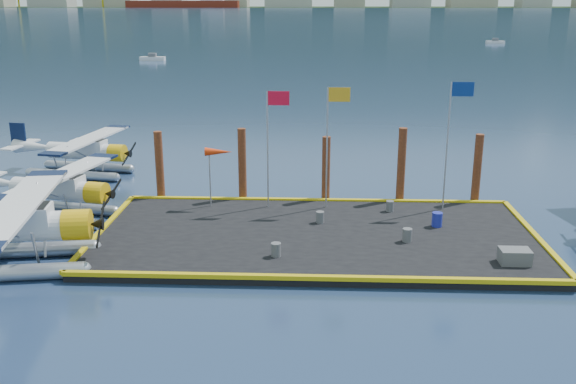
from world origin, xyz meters
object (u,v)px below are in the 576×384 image
Objects in this scene: drum_5 at (320,217)px; flagpole_red at (272,131)px; piling_4 at (477,171)px; piling_2 at (326,171)px; seaplane_b at (57,193)px; drum_3 at (276,250)px; flagpole_yellow at (331,129)px; drum_2 at (437,219)px; crate at (515,256)px; windsock at (218,153)px; drum_1 at (407,235)px; seaplane_a at (11,232)px; piling_0 at (160,168)px; seaplane_c at (84,154)px; flagpole_blue at (452,127)px; drum_4 at (390,206)px; piling_1 at (242,167)px.

drum_5 is 0.09× the size of flagpole_red.
piling_2 is at bearing 180.00° from piling_4.
seaplane_b is 2.26× the size of piling_4.
drum_3 is 7.68m from flagpole_red.
drum_2 is at bearing -28.06° from flagpole_yellow.
crate is 15.10m from windsock.
drum_1 is 0.49× the size of crate.
flagpole_red is (10.20, 7.55, 2.76)m from seaplane_a.
drum_2 is 0.18× the size of piling_2.
drum_2 is 14.91m from piling_0.
drum_5 is (14.84, -9.56, -0.72)m from seaplane_c.
seaplane_a is at bearing -165.04° from drum_2.
seaplane_a is 2.66× the size of piling_0.
flagpole_blue is at bearing 38.68° from drum_3.
piling_4 is at bearing 23.75° from drum_4.
flagpole_red reaches higher than seaplane_b.
piling_2 is (2.79, 1.60, -2.50)m from flagpole_red.
flagpole_red reaches higher than drum_1.
piling_2 reaches higher than drum_2.
seaplane_a reaches higher than seaplane_c.
seaplane_b is 13.20× the size of drum_2.
windsock is (7.47, 7.55, 1.59)m from seaplane_a.
drum_1 is 0.16× the size of piling_2.
piling_2 reaches higher than crate.
piling_1 reaches higher than crate.
piling_4 is at bearing 6.75° from windsock.
drum_4 is at bearing -170.51° from flagpole_blue.
seaplane_c is at bearing 157.39° from drum_4.
seaplane_b is 21.95m from crate.
seaplane_b is 1.00× the size of seaplane_c.
windsock is at bearing -163.85° from piling_2.
piling_1 reaches higher than drum_5.
drum_3 is at bearing -50.61° from piling_0.
seaplane_a is 16.80m from drum_1.
piling_1 is (-8.05, 6.33, 1.40)m from drum_1.
seaplane_c reaches higher than drum_1.
drum_1 is at bearing 66.83° from seaplane_c.
drum_1 is 0.19× the size of windsock.
windsock is at bearing 176.77° from drum_4.
piling_2 is at bearing 29.80° from flagpole_red.
drum_4 is 0.14× the size of piling_2.
drum_5 is (12.68, 5.15, -0.96)m from seaplane_a.
drum_1 is 0.88× the size of drum_2.
piling_4 reaches higher than windsock.
seaplane_c is at bearing 149.90° from flagpole_red.
flagpole_blue reaches higher than piling_2.
seaplane_a is 13.72m from drum_5.
drum_3 is 8.08m from flagpole_yellow.
seaplane_a reaches higher than drum_4.
crate is 0.39× the size of windsock.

